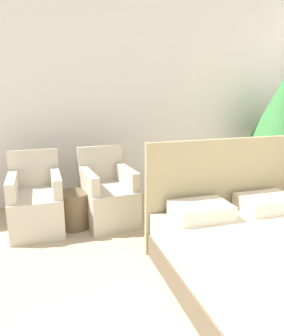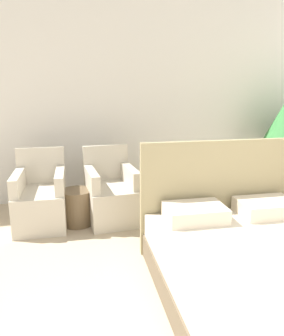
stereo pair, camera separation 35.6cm
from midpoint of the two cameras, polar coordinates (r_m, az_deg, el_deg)
wall_back at (r=4.81m, az=-4.12°, el=11.88°), size 10.00×0.06×2.90m
bed at (r=2.86m, az=19.45°, el=-15.87°), size 1.65×2.08×1.13m
armchair_near_window_left at (r=4.05m, az=-20.38°, el=-6.20°), size 0.58×0.72×0.90m
armchair_near_window_right at (r=4.07m, az=-8.45°, el=-5.30°), size 0.65×0.77×0.90m
side_table at (r=4.02m, az=-14.27°, el=-7.08°), size 0.38×0.38×0.43m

